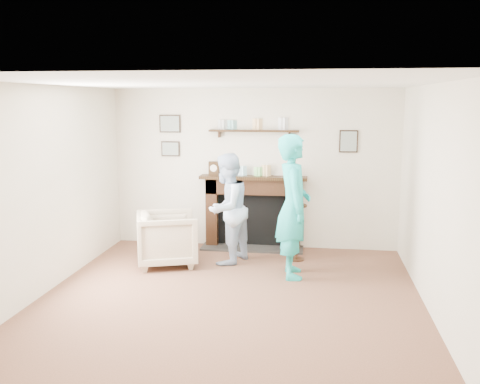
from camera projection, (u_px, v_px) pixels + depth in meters
The scene contains 6 objects.
ground at pixel (228, 302), 6.21m from camera, with size 5.00×5.00×0.00m, color brown.
room_shell at pixel (237, 157), 6.61m from camera, with size 4.54×5.02×2.52m.
armchair at pixel (168, 264), 7.66m from camera, with size 0.81×0.83×0.76m, color tan.
man at pixel (227, 262), 7.74m from camera, with size 0.77×0.60×1.58m, color silver.
woman at pixel (292, 275), 7.16m from camera, with size 0.69×0.45×1.89m, color teal.
pedestal_table at pixel (296, 221), 7.76m from camera, with size 0.30×0.30×0.95m.
Camera 1 is at (0.99, -5.82, 2.31)m, focal length 40.00 mm.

